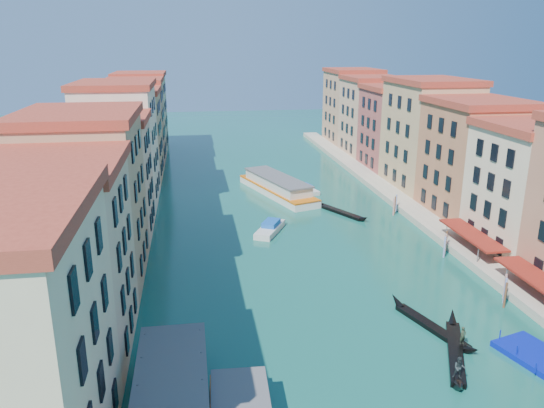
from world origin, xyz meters
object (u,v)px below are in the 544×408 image
at_px(vaporetto_stop, 172,408).
at_px(vaporetto_far, 277,186).
at_px(gondola_fore, 431,325).
at_px(blue_dock, 536,355).
at_px(gondola_right, 456,351).

distance_m(vaporetto_stop, vaporetto_far, 63.00).
distance_m(vaporetto_stop, gondola_fore, 26.90).
bearing_deg(blue_dock, gondola_fore, 122.28).
bearing_deg(vaporetto_far, vaporetto_stop, -124.76).
bearing_deg(vaporetto_far, gondola_right, -100.95).
relative_size(gondola_fore, gondola_right, 0.94).
bearing_deg(gondola_fore, blue_dock, -59.90).
bearing_deg(gondola_right, vaporetto_stop, -144.13).
height_order(vaporetto_stop, blue_dock, vaporetto_stop).
distance_m(gondola_right, blue_dock, 7.14).
xyz_separation_m(gondola_right, blue_dock, (7.01, -1.37, -0.25)).
xyz_separation_m(gondola_fore, blue_dock, (7.05, -6.25, -0.15)).
height_order(vaporetto_stop, gondola_right, vaporetto_stop).
height_order(gondola_fore, blue_dock, gondola_fore).
xyz_separation_m(vaporetto_stop, vaporetto_far, (17.72, 60.45, 0.08)).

